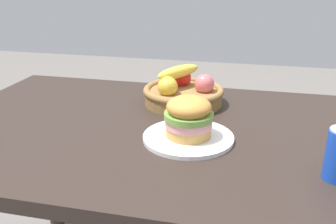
{
  "coord_description": "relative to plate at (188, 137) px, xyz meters",
  "views": [
    {
      "loc": [
        0.29,
        -1.04,
        1.21
      ],
      "look_at": [
        0.05,
        -0.02,
        0.81
      ],
      "focal_mm": 40.23,
      "sensor_mm": 36.0,
      "label": 1
    }
  ],
  "objects": [
    {
      "name": "sandwich",
      "position": [
        0.0,
        -0.0,
        0.06
      ],
      "size": [
        0.14,
        0.14,
        0.12
      ],
      "color": "tan",
      "rests_on": "plate"
    },
    {
      "name": "fruit_basket",
      "position": [
        -0.07,
        0.3,
        0.04
      ],
      "size": [
        0.29,
        0.29,
        0.14
      ],
      "color": "olive",
      "rests_on": "dining_table"
    },
    {
      "name": "plate",
      "position": [
        0.0,
        0.0,
        0.0
      ],
      "size": [
        0.26,
        0.26,
        0.01
      ],
      "primitive_type": "cylinder",
      "color": "white",
      "rests_on": "dining_table"
    },
    {
      "name": "dining_table",
      "position": [
        -0.12,
        0.07,
        -0.11
      ],
      "size": [
        1.4,
        0.9,
        0.75
      ],
      "color": "#2D231E",
      "rests_on": "ground_plane"
    }
  ]
}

